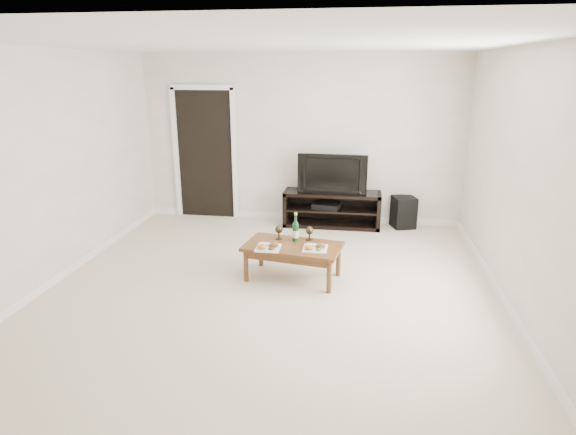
# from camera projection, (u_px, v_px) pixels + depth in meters

# --- Properties ---
(floor) EXTENTS (5.50, 5.50, 0.00)m
(floor) POSITION_uv_depth(u_px,v_px,m) (269.00, 294.00, 5.30)
(floor) COLOR beige
(floor) RESTS_ON ground
(back_wall) EXTENTS (5.00, 0.04, 2.60)m
(back_wall) POSITION_uv_depth(u_px,v_px,m) (301.00, 140.00, 7.52)
(back_wall) COLOR silver
(back_wall) RESTS_ON ground
(ceiling) EXTENTS (5.00, 5.50, 0.04)m
(ceiling) POSITION_uv_depth(u_px,v_px,m) (266.00, 41.00, 4.51)
(ceiling) COLOR white
(ceiling) RESTS_ON back_wall
(doorway) EXTENTS (0.90, 0.02, 2.05)m
(doorway) POSITION_uv_depth(u_px,v_px,m) (206.00, 155.00, 7.79)
(doorway) COLOR black
(doorway) RESTS_ON ground
(media_console) EXTENTS (1.49, 0.45, 0.55)m
(media_console) POSITION_uv_depth(u_px,v_px,m) (332.00, 209.00, 7.50)
(media_console) COLOR black
(media_console) RESTS_ON ground
(television) EXTENTS (1.05, 0.18, 0.60)m
(television) POSITION_uv_depth(u_px,v_px,m) (333.00, 173.00, 7.32)
(television) COLOR black
(television) RESTS_ON media_console
(av_receiver) EXTENTS (0.45, 0.37, 0.08)m
(av_receiver) POSITION_uv_depth(u_px,v_px,m) (326.00, 206.00, 7.48)
(av_receiver) COLOR black
(av_receiver) RESTS_ON media_console
(subwoofer) EXTENTS (0.41, 0.41, 0.49)m
(subwoofer) POSITION_uv_depth(u_px,v_px,m) (403.00, 212.00, 7.44)
(subwoofer) COLOR black
(subwoofer) RESTS_ON ground
(coffee_table) EXTENTS (1.19, 0.78, 0.42)m
(coffee_table) POSITION_uv_depth(u_px,v_px,m) (293.00, 262.00, 5.63)
(coffee_table) COLOR brown
(coffee_table) RESTS_ON ground
(plate_left) EXTENTS (0.27, 0.27, 0.07)m
(plate_left) POSITION_uv_depth(u_px,v_px,m) (268.00, 246.00, 5.44)
(plate_left) COLOR white
(plate_left) RESTS_ON coffee_table
(plate_right) EXTENTS (0.27, 0.27, 0.07)m
(plate_right) POSITION_uv_depth(u_px,v_px,m) (315.00, 247.00, 5.42)
(plate_right) COLOR white
(plate_right) RESTS_ON coffee_table
(wine_bottle) EXTENTS (0.07, 0.07, 0.35)m
(wine_bottle) POSITION_uv_depth(u_px,v_px,m) (296.00, 227.00, 5.65)
(wine_bottle) COLOR #0F381B
(wine_bottle) RESTS_ON coffee_table
(goblet_left) EXTENTS (0.09, 0.09, 0.17)m
(goblet_left) POSITION_uv_depth(u_px,v_px,m) (279.00, 232.00, 5.74)
(goblet_left) COLOR #372C1E
(goblet_left) RESTS_ON coffee_table
(goblet_right) EXTENTS (0.09, 0.09, 0.17)m
(goblet_right) POSITION_uv_depth(u_px,v_px,m) (309.00, 233.00, 5.70)
(goblet_right) COLOR #372C1E
(goblet_right) RESTS_ON coffee_table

